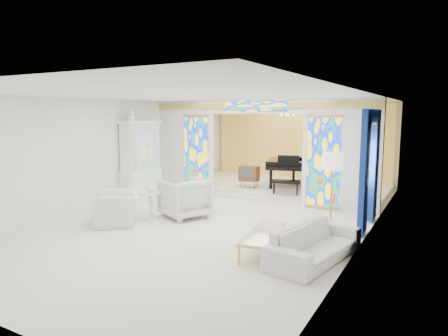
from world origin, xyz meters
The scene contains 23 objects.
floor centered at (0.00, 0.00, 0.00)m, with size 12.00×12.00×0.00m, color white.
ceiling centered at (0.00, 0.00, 3.00)m, with size 7.00×12.00×0.02m, color white.
wall_back centered at (0.00, 6.00, 1.50)m, with size 7.00×0.02×3.00m, color white.
wall_left centered at (-3.50, 0.00, 1.50)m, with size 0.02×12.00×3.00m, color white.
wall_right centered at (3.50, 0.00, 1.50)m, with size 0.02×12.00×3.00m, color white.
partition_wall centered at (0.00, 2.00, 1.65)m, with size 7.00×0.22×3.00m.
stained_glass_left centered at (-2.03, 1.89, 1.30)m, with size 0.90×0.04×2.40m, color gold.
stained_glass_right centered at (2.03, 1.89, 1.30)m, with size 0.90×0.04×2.40m, color gold.
stained_glass_transom centered at (0.00, 1.89, 2.82)m, with size 2.00×0.04×0.34m, color gold.
alcove_platform centered at (0.00, 4.10, 0.09)m, with size 6.80×3.80×0.18m, color white.
gold_curtain_back centered at (0.00, 5.88, 1.50)m, with size 6.70×0.10×2.90m, color gold.
chandelier centered at (0.20, 4.00, 2.55)m, with size 0.48×0.48×0.30m, color #C08B43.
blue_drapes centered at (3.40, 0.70, 1.58)m, with size 0.14×1.85×2.65m.
china_cabinet centered at (-3.22, 0.60, 1.17)m, with size 0.56×1.46×2.72m.
armchair_left centered at (-1.84, -1.85, 0.38)m, with size 1.15×1.01×0.75m, color silver.
armchair_right centered at (-0.79, -0.58, 0.49)m, with size 1.05×1.08×0.98m, color white.
sofa centered at (2.95, -1.94, 0.32)m, with size 2.17×0.85×0.64m, color white.
side_table centered at (-1.47, -1.08, 0.44)m, with size 0.70×0.70×0.67m.
vase centered at (-1.47, -1.08, 0.77)m, with size 0.20×0.20×0.21m, color white.
coffee_table centered at (1.97, -1.94, 0.35)m, with size 0.79×1.79×0.39m.
floor_lamp centered at (2.80, -0.27, 1.52)m, with size 0.50×0.50×1.78m.
grand_piano centered at (0.44, 4.08, 0.92)m, with size 1.96×3.00×1.09m.
tv_console centered at (-0.74, 3.06, 0.64)m, with size 0.64×0.47×0.71m.
Camera 1 is at (4.87, -8.68, 2.60)m, focal length 32.00 mm.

